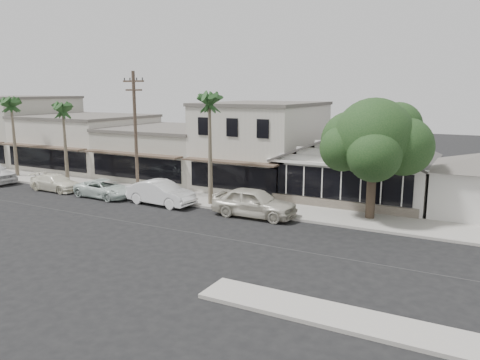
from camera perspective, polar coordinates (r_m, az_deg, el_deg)
The scene contains 16 objects.
ground at distance 25.49m, azimuth -4.37°, elevation -6.69°, with size 140.00×140.00×0.00m, color black.
sidewalk_north at distance 35.28m, azimuth -9.43°, elevation -1.72°, with size 90.00×3.50×0.15m, color #9E9991.
corner_shop at distance 34.27m, azimuth 14.17°, elevation 2.05°, with size 10.40×8.60×5.10m.
row_building_near at distance 37.84m, azimuth 2.77°, elevation 4.15°, with size 8.00×10.00×6.50m, color beige.
row_building_midnear at distance 42.61m, azimuth -8.25°, elevation 3.25°, with size 10.00×10.00×4.20m, color #B6B2A4.
row_building_midfar at distance 49.49m, azimuth -18.12°, elevation 4.34°, with size 11.00×10.00×5.00m, color beige.
row_building_far at distance 57.85m, azimuth -25.78°, elevation 5.57°, with size 11.00×10.00×6.80m, color #B6B2A4.
utility_pole at distance 34.00m, azimuth -12.62°, elevation 5.74°, with size 1.80×0.24×9.00m.
car_0 at distance 28.75m, azimuth 1.75°, elevation -2.76°, with size 2.13×5.30×1.81m, color beige.
car_1 at distance 32.25m, azimuth -9.61°, elevation -1.55°, with size 1.74×4.99×1.65m, color white.
car_2 at distance 35.39m, azimuth -16.22°, elevation -1.03°, with size 2.13×4.62×1.28m, color silver.
car_3 at distance 38.96m, azimuth -21.58°, elevation -0.29°, with size 1.81×4.44×1.29m, color white.
shade_tree at distance 28.65m, azimuth 15.98°, elevation 4.68°, with size 6.57×5.94×7.29m.
palm_east at distance 30.83m, azimuth -3.75°, elevation 9.25°, with size 2.52×2.52×7.92m.
palm_mid at distance 39.93m, azimuth -20.79°, elevation 7.91°, with size 2.73×2.73×7.11m.
palm_west at distance 45.96m, azimuth -26.13°, elevation 8.21°, with size 2.83×2.83×7.48m.
Camera 1 is at (13.17, -20.42, 7.69)m, focal length 35.00 mm.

